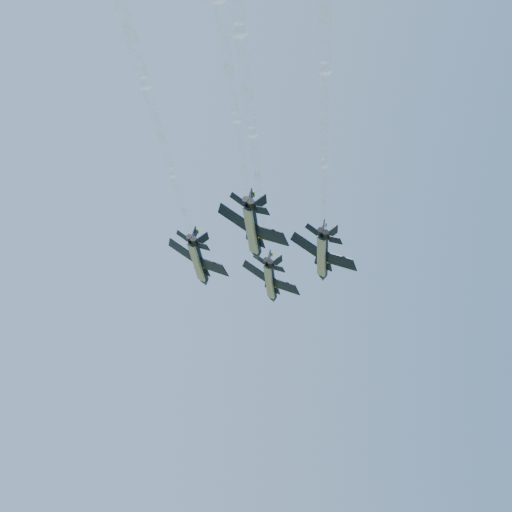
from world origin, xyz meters
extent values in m
cylinder|color=black|center=(1.23, 10.91, 98.74)|extent=(6.14, 11.27, 2.02)
cone|color=black|center=(3.79, 17.19, 98.74)|extent=(2.70, 2.82, 2.02)
ellipsoid|color=black|center=(2.57, 13.50, 99.14)|extent=(1.78, 2.31, 1.05)
cube|color=gray|center=(0.95, 11.02, 98.28)|extent=(5.03, 9.92, 1.03)
cube|color=black|center=(-1.32, 11.21, 100.27)|extent=(4.41, 3.04, 2.86)
cube|color=yellow|center=(-0.72, 12.54, 100.35)|extent=(4.13, 0.60, 2.81)
cube|color=black|center=(3.18, 9.38, 97.07)|extent=(5.00, 4.82, 2.86)
cube|color=yellow|center=(3.77, 10.71, 97.14)|extent=(3.34, 2.89, 2.81)
cube|color=black|center=(-2.20, 6.46, 99.73)|extent=(1.93, 1.37, 1.32)
cube|color=black|center=(0.58, 5.32, 97.75)|extent=(2.33, 2.32, 1.32)
cube|color=black|center=(-0.53, 6.42, 100.14)|extent=(1.38, 2.02, 2.18)
cube|color=black|center=(0.59, 5.97, 99.34)|extent=(2.40, 2.43, 1.49)
cylinder|color=black|center=(-1.37, 5.47, 98.88)|extent=(1.59, 1.44, 1.30)
cylinder|color=black|center=(-0.78, 5.23, 98.46)|extent=(1.59, 1.44, 1.30)
cylinder|color=black|center=(-12.14, 4.00, 98.74)|extent=(6.14, 11.27, 2.02)
cone|color=black|center=(-9.59, 10.28, 98.74)|extent=(2.70, 2.82, 2.02)
ellipsoid|color=black|center=(-10.81, 6.60, 99.14)|extent=(1.78, 2.31, 1.05)
cube|color=gray|center=(-12.43, 4.12, 98.28)|extent=(5.03, 9.92, 1.03)
cube|color=black|center=(-14.70, 4.30, 100.27)|extent=(4.41, 3.04, 2.86)
cube|color=yellow|center=(-14.10, 5.63, 100.35)|extent=(4.13, 0.60, 2.81)
cube|color=black|center=(-10.20, 2.47, 97.07)|extent=(5.00, 4.82, 2.86)
cube|color=yellow|center=(-9.60, 3.80, 97.14)|extent=(3.34, 2.89, 2.81)
cube|color=black|center=(-15.57, -0.45, 99.73)|extent=(1.93, 1.37, 1.32)
cube|color=black|center=(-12.80, -1.58, 97.75)|extent=(2.33, 2.32, 1.32)
cube|color=black|center=(-13.91, -0.48, 100.14)|extent=(1.38, 2.02, 2.18)
cube|color=black|center=(-12.79, -0.94, 99.34)|extent=(2.40, 2.43, 1.49)
cylinder|color=black|center=(-14.75, -1.43, 98.88)|extent=(1.59, 1.44, 1.30)
cylinder|color=black|center=(-14.16, -1.68, 98.46)|extent=(1.59, 1.44, 1.30)
cylinder|color=black|center=(5.57, -3.01, 98.74)|extent=(6.14, 11.27, 2.02)
cone|color=black|center=(8.12, 3.28, 98.74)|extent=(2.70, 2.82, 2.02)
ellipsoid|color=black|center=(6.90, -0.41, 99.14)|extent=(1.78, 2.31, 1.05)
cube|color=gray|center=(5.28, -2.89, 98.28)|extent=(5.03, 9.92, 1.03)
cube|color=black|center=(3.01, -2.71, 100.27)|extent=(4.41, 3.04, 2.86)
cube|color=yellow|center=(3.61, -1.38, 100.35)|extent=(4.13, 0.60, 2.81)
cube|color=black|center=(7.51, -4.54, 97.07)|extent=(5.00, 4.82, 2.86)
cube|color=yellow|center=(8.11, -3.21, 97.14)|extent=(3.34, 2.89, 2.81)
cube|color=black|center=(2.14, -7.46, 99.73)|extent=(1.93, 1.37, 1.32)
cube|color=black|center=(4.91, -8.59, 97.75)|extent=(2.33, 2.32, 1.32)
cube|color=black|center=(3.80, -7.49, 100.14)|extent=(1.38, 2.02, 2.18)
cube|color=black|center=(4.92, -7.95, 99.34)|extent=(2.40, 2.43, 1.49)
cylinder|color=black|center=(2.96, -8.44, 98.88)|extent=(1.59, 1.44, 1.30)
cylinder|color=black|center=(3.55, -8.68, 98.46)|extent=(1.59, 1.44, 1.30)
cylinder|color=black|center=(-7.05, -10.44, 98.74)|extent=(6.14, 11.27, 2.02)
cone|color=black|center=(-4.49, -4.16, 98.74)|extent=(2.70, 2.82, 2.02)
ellipsoid|color=black|center=(-5.71, -7.85, 99.14)|extent=(1.78, 2.31, 1.05)
cube|color=gray|center=(-7.33, -10.33, 98.28)|extent=(5.03, 9.92, 1.03)
cube|color=black|center=(-9.60, -10.14, 100.27)|extent=(4.41, 3.04, 2.86)
cube|color=yellow|center=(-9.01, -8.81, 100.35)|extent=(4.13, 0.60, 2.81)
cube|color=black|center=(-5.10, -11.97, 97.07)|extent=(5.00, 4.82, 2.86)
cube|color=yellow|center=(-4.51, -10.64, 97.14)|extent=(3.34, 2.89, 2.81)
cube|color=black|center=(-10.48, -14.89, 99.73)|extent=(1.93, 1.37, 1.32)
cube|color=black|center=(-7.70, -16.02, 97.75)|extent=(2.33, 2.32, 1.32)
cube|color=black|center=(-8.82, -14.92, 100.14)|extent=(1.38, 2.02, 2.18)
cube|color=black|center=(-7.69, -15.38, 99.34)|extent=(2.40, 2.43, 1.49)
cylinder|color=black|center=(-9.66, -15.88, 98.88)|extent=(1.59, 1.44, 1.30)
cylinder|color=black|center=(-9.06, -16.12, 98.46)|extent=(1.59, 1.44, 1.30)
cylinder|color=white|center=(-3.94, -1.80, 98.74)|extent=(6.94, 15.03, 1.07)
cylinder|color=white|center=(-9.55, -15.60, 98.74)|extent=(7.31, 15.18, 1.47)
cylinder|color=white|center=(-15.16, -29.40, 98.74)|extent=(7.75, 15.36, 1.94)
cylinder|color=white|center=(-20.78, -43.19, 98.74)|extent=(8.26, 15.56, 2.49)
cylinder|color=white|center=(-17.31, -8.71, 98.74)|extent=(6.94, 15.03, 1.07)
cylinder|color=white|center=(-22.93, -22.51, 98.74)|extent=(7.31, 15.18, 1.47)
cylinder|color=white|center=(-28.54, -36.30, 98.74)|extent=(7.75, 15.36, 1.94)
cylinder|color=white|center=(0.40, -15.72, 98.74)|extent=(6.94, 15.03, 1.07)
cylinder|color=white|center=(-5.22, -29.52, 98.74)|extent=(7.31, 15.18, 1.47)
cylinder|color=white|center=(-10.83, -43.31, 98.74)|extent=(7.75, 15.36, 1.94)
cylinder|color=white|center=(-12.22, -23.15, 98.74)|extent=(6.94, 15.03, 1.07)
cylinder|color=white|center=(-17.83, -36.95, 98.74)|extent=(7.31, 15.18, 1.47)
camera|label=1|loc=(-25.89, -88.05, 65.76)|focal=45.00mm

